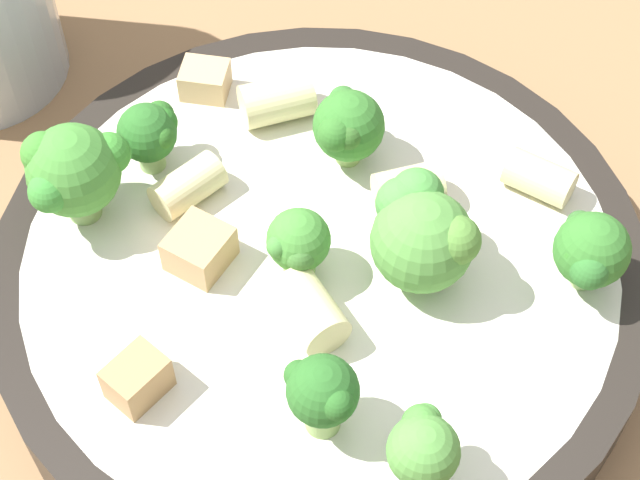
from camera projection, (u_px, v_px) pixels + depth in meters
ground_plane at (320, 301)px, 0.40m from camera, size 2.00×2.00×0.00m
pasta_bowl at (320, 275)px, 0.39m from camera, size 0.23×0.23×0.03m
broccoli_floret_0 at (322, 394)px, 0.32m from camera, size 0.02×0.03×0.03m
broccoli_floret_1 at (423, 446)px, 0.31m from camera, size 0.02×0.02×0.03m
broccoli_floret_2 at (151, 132)px, 0.39m from camera, size 0.02×0.02×0.03m
broccoli_floret_3 at (298, 243)px, 0.36m from camera, size 0.02×0.02×0.03m
broccoli_floret_4 at (590, 252)px, 0.36m from camera, size 0.03×0.03×0.03m
broccoli_floret_5 at (347, 127)px, 0.39m from camera, size 0.03×0.03×0.03m
broccoli_floret_6 at (73, 170)px, 0.37m from camera, size 0.04×0.03×0.04m
broccoli_floret_7 at (422, 233)px, 0.36m from camera, size 0.04×0.04×0.04m
rigatoni_0 at (188, 186)px, 0.39m from camera, size 0.03×0.02×0.01m
rigatoni_1 at (539, 178)px, 0.39m from camera, size 0.02×0.03×0.01m
rigatoni_2 at (277, 100)px, 0.41m from camera, size 0.03×0.03×0.02m
rigatoni_3 at (408, 188)px, 0.39m from camera, size 0.03×0.02×0.02m
rigatoni_4 at (309, 311)px, 0.35m from camera, size 0.02×0.03×0.02m
chicken_chunk_0 at (137, 379)px, 0.34m from camera, size 0.02×0.02×0.02m
chicken_chunk_1 at (200, 249)px, 0.37m from camera, size 0.03×0.03×0.01m
chicken_chunk_2 at (205, 80)px, 0.42m from camera, size 0.02×0.02×0.01m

